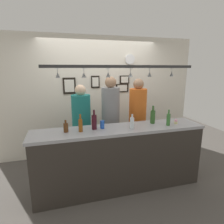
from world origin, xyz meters
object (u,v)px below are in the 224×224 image
person_middle_grey_shirt (111,114)px  person_right_orange_shirt (138,114)px  drink_can (102,125)px  picture_frame_caricature (69,86)px  person_left_teal_shirt (82,120)px  bottle_soda_clear (132,123)px  bottle_wine_dark_red (94,122)px  bottle_champagne_green (153,116)px  bottle_beer_green_import (168,119)px  cupcake (176,122)px  wall_clock (130,59)px  picture_frame_crest (95,82)px  picture_frame_lower_pair (122,88)px  bottle_beer_brown_stubby (66,127)px  picture_frame_upper_small (125,80)px  bottle_beer_amber_tall (81,125)px

person_middle_grey_shirt → person_right_orange_shirt: size_ratio=1.03×
drink_can → picture_frame_caricature: bearing=106.1°
person_left_teal_shirt → bottle_soda_clear: (0.68, -0.78, 0.12)m
bottle_wine_dark_red → bottle_champagne_green: (1.00, 0.05, 0.00)m
person_middle_grey_shirt → bottle_beer_green_import: bearing=-46.1°
picture_frame_caricature → bottle_wine_dark_red: bearing=-79.0°
person_right_orange_shirt → cupcake: bearing=-62.8°
wall_clock → bottle_wine_dark_red: bearing=-128.4°
person_left_teal_shirt → person_middle_grey_shirt: 0.56m
bottle_champagne_green → cupcake: bottle_champagne_green is taller
bottle_wine_dark_red → picture_frame_crest: bearing=78.0°
bottle_soda_clear → picture_frame_lower_pair: picture_frame_lower_pair is taller
person_left_teal_shirt → bottle_beer_brown_stubby: person_left_teal_shirt is taller
person_right_orange_shirt → picture_frame_lower_pair: person_right_orange_shirt is taller
person_middle_grey_shirt → bottle_soda_clear: bearing=-80.7°
picture_frame_caricature → picture_frame_upper_small: (1.22, 0.00, 0.11)m
picture_frame_caricature → bottle_beer_green_import: bearing=-45.8°
person_right_orange_shirt → picture_frame_upper_small: picture_frame_upper_small is taller
bottle_beer_brown_stubby → picture_frame_caricature: 1.47m
person_middle_grey_shirt → picture_frame_crest: (-0.15, 0.71, 0.56)m
bottle_soda_clear → cupcake: size_ratio=2.95×
bottle_beer_amber_tall → drink_can: bearing=10.1°
bottle_champagne_green → picture_frame_lower_pair: picture_frame_lower_pair is taller
person_middle_grey_shirt → bottle_wine_dark_red: bearing=-123.7°
person_right_orange_shirt → bottle_beer_brown_stubby: person_right_orange_shirt is taller
bottle_wine_dark_red → person_right_orange_shirt: bearing=33.4°
bottle_wine_dark_red → picture_frame_caricature: picture_frame_caricature is taller
person_left_teal_shirt → bottle_soda_clear: bearing=-48.7°
cupcake → picture_frame_caricature: size_ratio=0.23×
cupcake → picture_frame_crest: picture_frame_crest is taller
person_left_teal_shirt → picture_frame_caricature: size_ratio=4.83×
drink_can → bottle_wine_dark_red: bearing=-174.4°
bottle_wine_dark_red → person_middle_grey_shirt: bearing=56.3°
bottle_soda_clear → picture_frame_caricature: size_ratio=0.68×
bottle_wine_dark_red → bottle_beer_amber_tall: bottle_wine_dark_red is taller
person_middle_grey_shirt → bottle_beer_green_import: person_middle_grey_shirt is taller
cupcake → picture_frame_caricature: bearing=138.5°
drink_can → bottle_champagne_green: bearing=2.7°
bottle_beer_amber_tall → picture_frame_crest: (0.50, 1.41, 0.51)m
bottle_beer_green_import → bottle_champagne_green: 0.26m
cupcake → picture_frame_lower_pair: picture_frame_lower_pair is taller
person_left_teal_shirt → bottle_champagne_green: person_left_teal_shirt is taller
person_right_orange_shirt → picture_frame_crest: 1.16m
person_right_orange_shirt → wall_clock: bearing=83.0°
bottle_champagne_green → picture_frame_crest: 1.57m
bottle_wine_dark_red → bottle_soda_clear: bearing=-12.3°
person_right_orange_shirt → bottle_wine_dark_red: bearing=-146.6°
drink_can → bottle_beer_amber_tall: bearing=-169.9°
bottle_champagne_green → picture_frame_caricature: 1.87m
person_right_orange_shirt → bottle_beer_amber_tall: 1.39m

